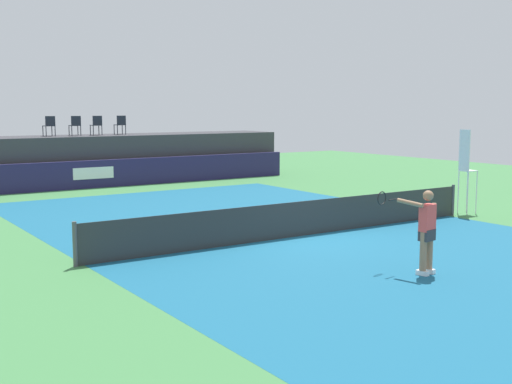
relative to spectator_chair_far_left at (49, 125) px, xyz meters
The scene contains 14 objects.
ground_plane 12.85m from the spectator_chair_far_left, 80.30° to the right, with size 48.00×48.00×0.00m, color #3D7A42.
court_inner 15.76m from the spectator_chair_far_left, 82.16° to the right, with size 12.00×22.00×0.00m, color #16597A.
sponsor_wall 3.52m from the spectator_chair_far_left, 41.68° to the right, with size 18.00×0.22×1.20m.
spectator_platform 2.65m from the spectator_chair_far_left, ahead, with size 18.00×2.80×2.20m, color #38383D.
spectator_chair_far_left is the anchor object (origin of this frame).
spectator_chair_left 1.13m from the spectator_chair_far_left, ahead, with size 0.45×0.45×0.89m.
spectator_chair_center 2.11m from the spectator_chair_far_left, ahead, with size 0.45×0.45×0.89m.
spectator_chair_right 3.28m from the spectator_chair_far_left, ahead, with size 0.44×0.44×0.89m.
umpire_chair 17.80m from the spectator_chair_far_left, 59.90° to the right, with size 0.47×0.47×2.76m.
tennis_net 15.68m from the spectator_chair_far_left, 82.16° to the right, with size 12.40×0.02×0.95m, color #2D2D2D.
net_post_near 16.06m from the spectator_chair_far_left, 104.87° to the right, with size 0.10×0.10×1.00m, color #4C4C51.
net_post_far 17.62m from the spectator_chair_far_left, 61.60° to the right, with size 0.10×0.10×1.00m, color #4C4C51.
tennis_player 20.23m from the spectator_chair_far_left, 84.97° to the right, with size 0.84×1.12×1.77m.
tennis_ball 15.00m from the spectator_chair_far_left, 85.57° to the right, with size 0.07×0.07×0.07m, color #D8EA33.
Camera 1 is at (-10.75, -13.91, 3.46)m, focal length 46.20 mm.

